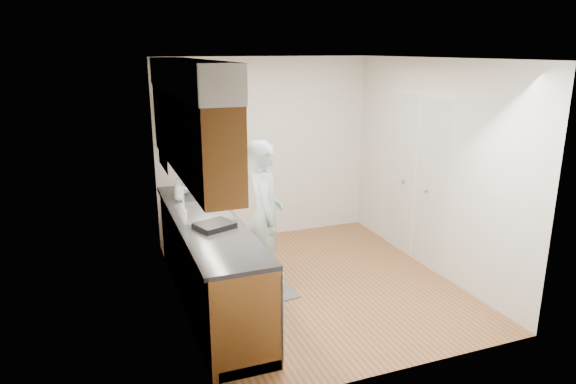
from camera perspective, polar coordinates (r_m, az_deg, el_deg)
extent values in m
plane|color=#945E38|center=(5.97, 2.95, -10.16)|extent=(3.50, 3.50, 0.00)
plane|color=white|center=(5.37, 3.34, 14.61)|extent=(3.50, 3.50, 0.00)
cube|color=silver|center=(5.13, -12.36, 0.09)|extent=(0.02, 3.50, 2.50)
cube|color=silver|center=(6.29, 15.75, 2.70)|extent=(0.02, 3.50, 2.50)
cube|color=silver|center=(7.14, -2.58, 4.76)|extent=(3.00, 0.02, 2.50)
cube|color=brown|center=(5.44, -8.73, -7.75)|extent=(0.60, 2.80, 0.90)
cube|color=black|center=(5.27, -9.10, -3.07)|extent=(0.63, 2.80, 0.04)
cube|color=#B2B2B7|center=(5.47, -9.37, -2.72)|extent=(0.48, 0.68, 0.14)
cube|color=#B2B2B7|center=(5.46, -9.39, -2.18)|extent=(0.52, 0.72, 0.01)
cube|color=#B2B2B7|center=(4.54, -1.95, -12.18)|extent=(0.03, 0.60, 0.80)
cube|color=brown|center=(5.04, -10.88, 6.58)|extent=(0.33, 2.80, 0.75)
cube|color=silver|center=(4.99, -11.19, 12.55)|extent=(0.35, 2.80, 0.30)
cube|color=#A5A5AA|center=(5.96, -11.51, 3.46)|extent=(0.46, 0.75, 0.16)
cube|color=white|center=(6.57, 13.98, 1.34)|extent=(0.02, 1.22, 2.05)
cube|color=slate|center=(5.88, -2.49, -10.47)|extent=(0.56, 0.85, 0.02)
imported|color=#95B1B6|center=(5.53, -2.60, -1.59)|extent=(0.58, 0.75, 1.89)
imported|color=silver|center=(5.92, -12.12, 0.31)|extent=(0.10, 0.10, 0.25)
imported|color=silver|center=(6.11, -9.55, 0.67)|extent=(0.11, 0.11, 0.20)
imported|color=silver|center=(6.17, -11.51, 0.51)|extent=(0.17, 0.17, 0.15)
cylinder|color=red|center=(5.90, -7.92, -0.21)|extent=(0.08, 0.08, 0.12)
cylinder|color=#A5A5AA|center=(5.98, -8.33, -0.05)|extent=(0.08, 0.08, 0.11)
cube|color=black|center=(4.95, -8.16, -3.70)|extent=(0.41, 0.38, 0.05)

